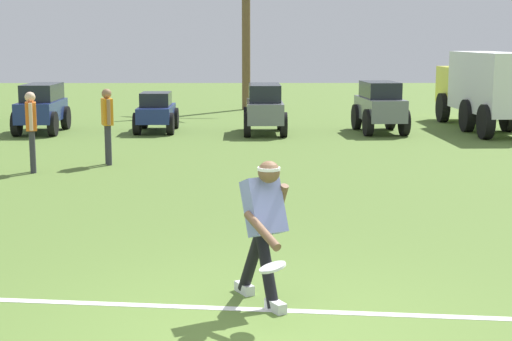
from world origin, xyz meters
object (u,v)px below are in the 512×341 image
object	(u,v)px
box_truck	(483,86)
teammate_near_sideline	(107,119)
frisbee_in_flight	(273,267)
parked_car_slot_c	(265,107)
palm_tree_far_left	(246,13)
teammate_deep	(31,124)
parked_car_slot_a	(42,106)
parked_car_slot_b	(156,111)
parked_car_slot_d	(380,106)
frisbee_thrower	(264,224)

from	to	relation	value
box_truck	teammate_near_sideline	bearing A→B (deg)	-146.22
teammate_near_sideline	frisbee_in_flight	bearing A→B (deg)	-71.13
box_truck	frisbee_in_flight	bearing A→B (deg)	-112.31
parked_car_slot_c	palm_tree_far_left	bearing A→B (deg)	94.23
teammate_deep	parked_car_slot_a	world-z (taller)	teammate_deep
teammate_deep	palm_tree_far_left	bearing A→B (deg)	73.75
box_truck	teammate_deep	bearing A→B (deg)	-145.88
parked_car_slot_a	palm_tree_far_left	xyz separation A→B (m)	(5.60, 7.22, 2.76)
teammate_near_sideline	teammate_deep	distance (m)	1.60
parked_car_slot_a	parked_car_slot_b	bearing A→B (deg)	3.31
teammate_deep	parked_car_slot_d	world-z (taller)	teammate_deep
teammate_deep	palm_tree_far_left	xyz separation A→B (m)	(4.04, 13.85, 2.54)
frisbee_in_flight	parked_car_slot_d	bearing A→B (deg)	77.26
teammate_deep	parked_car_slot_b	distance (m)	7.00
teammate_near_sideline	box_truck	distance (m)	11.46
frisbee_thrower	parked_car_slot_a	bearing A→B (deg)	112.44
teammate_near_sideline	parked_car_slot_d	bearing A→B (deg)	40.92
frisbee_thrower	teammate_deep	world-z (taller)	teammate_deep
frisbee_in_flight	parked_car_slot_a	world-z (taller)	parked_car_slot_a
parked_car_slot_c	parked_car_slot_b	bearing A→B (deg)	172.57
teammate_near_sideline	parked_car_slot_a	size ratio (longest dim) A/B	0.64
frisbee_thrower	parked_car_slot_b	bearing A→B (deg)	100.84
frisbee_in_flight	box_truck	bearing A→B (deg)	67.69
parked_car_slot_a	parked_car_slot_d	bearing A→B (deg)	-0.32
frisbee_thrower	parked_car_slot_d	world-z (taller)	frisbee_thrower
frisbee_in_flight	parked_car_slot_c	size ratio (longest dim) A/B	0.11
frisbee_thrower	parked_car_slot_c	bearing A→B (deg)	89.05
frisbee_thrower	palm_tree_far_left	size ratio (longest dim) A/B	0.25
parked_car_slot_a	box_truck	size ratio (longest dim) A/B	0.41
parked_car_slot_c	parked_car_slot_d	size ratio (longest dim) A/B	1.00
parked_car_slot_a	palm_tree_far_left	size ratio (longest dim) A/B	0.42
parked_car_slot_d	palm_tree_far_left	bearing A→B (deg)	117.19
teammate_near_sideline	parked_car_slot_d	distance (m)	8.59
teammate_near_sideline	parked_car_slot_b	size ratio (longest dim) A/B	0.71
frisbee_thrower	box_truck	size ratio (longest dim) A/B	0.24
frisbee_thrower	parked_car_slot_d	bearing A→B (deg)	76.52
frisbee_thrower	teammate_near_sideline	world-z (taller)	teammate_near_sideline
palm_tree_far_left	parked_car_slot_d	bearing A→B (deg)	-62.81
frisbee_in_flight	palm_tree_far_left	world-z (taller)	palm_tree_far_left
parked_car_slot_b	palm_tree_far_left	size ratio (longest dim) A/B	0.38
teammate_near_sideline	parked_car_slot_d	world-z (taller)	teammate_near_sideline
teammate_deep	parked_car_slot_a	distance (m)	6.81
frisbee_in_flight	teammate_near_sideline	xyz separation A→B (m)	(-3.14, 9.18, 0.41)
frisbee_thrower	box_truck	distance (m)	16.35
parked_car_slot_a	parked_car_slot_b	xyz separation A→B (m)	(3.14, 0.18, -0.16)
frisbee_thrower	palm_tree_far_left	distance (m)	21.71
frisbee_in_flight	palm_tree_far_left	xyz separation A→B (m)	(-0.39, 22.08, 2.95)
parked_car_slot_b	parked_car_slot_c	size ratio (longest dim) A/B	0.92
parked_car_slot_b	palm_tree_far_left	world-z (taller)	palm_tree_far_left
parked_car_slot_d	teammate_deep	bearing A→B (deg)	-139.77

